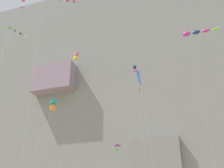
{
  "coord_description": "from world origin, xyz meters",
  "views": [
    {
      "loc": [
        8.01,
        -9.73,
        1.72
      ],
      "look_at": [
        -2.65,
        22.11,
        18.51
      ],
      "focal_mm": 42.44,
      "sensor_mm": 36.0,
      "label": 1
    }
  ],
  "objects_px": {
    "kite_banner_low_center": "(55,19)",
    "kite_diamond_low_left": "(139,79)",
    "kite_banner_upper_mid": "(12,48)",
    "kite_box_low_right": "(76,56)",
    "kite_box_high_left": "(135,70)",
    "kite_windsock_far_right": "(195,33)",
    "kite_delta_mid_right": "(114,151)",
    "kite_box_high_right": "(53,105)"
  },
  "relations": [
    {
      "from": "kite_delta_mid_right",
      "to": "kite_box_high_left",
      "type": "xyz_separation_m",
      "value": [
        4.36,
        0.26,
        15.94
      ]
    },
    {
      "from": "kite_diamond_low_left",
      "to": "kite_delta_mid_right",
      "type": "bearing_deg",
      "value": 121.8
    },
    {
      "from": "kite_banner_upper_mid",
      "to": "kite_diamond_low_left",
      "type": "bearing_deg",
      "value": 13.02
    },
    {
      "from": "kite_diamond_low_left",
      "to": "kite_box_low_right",
      "type": "xyz_separation_m",
      "value": [
        -14.7,
        8.72,
        11.94
      ]
    },
    {
      "from": "kite_banner_low_center",
      "to": "kite_windsock_far_right",
      "type": "distance_m",
      "value": 27.19
    },
    {
      "from": "kite_banner_low_center",
      "to": "kite_banner_upper_mid",
      "type": "relative_size",
      "value": 0.97
    },
    {
      "from": "kite_banner_upper_mid",
      "to": "kite_diamond_low_left",
      "type": "xyz_separation_m",
      "value": [
        19.16,
        4.43,
        -6.48
      ]
    },
    {
      "from": "kite_box_high_right",
      "to": "kite_box_high_left",
      "type": "xyz_separation_m",
      "value": [
        9.92,
        12.89,
        11.3
      ]
    },
    {
      "from": "kite_windsock_far_right",
      "to": "kite_banner_low_center",
      "type": "bearing_deg",
      "value": -132.42
    },
    {
      "from": "kite_delta_mid_right",
      "to": "kite_banner_upper_mid",
      "type": "bearing_deg",
      "value": -123.67
    },
    {
      "from": "kite_banner_low_center",
      "to": "kite_box_low_right",
      "type": "distance_m",
      "value": 20.22
    },
    {
      "from": "kite_banner_low_center",
      "to": "kite_diamond_low_left",
      "type": "xyz_separation_m",
      "value": [
        8.63,
        9.45,
        -5.45
      ]
    },
    {
      "from": "kite_box_high_right",
      "to": "kite_box_high_left",
      "type": "height_order",
      "value": "kite_box_high_left"
    },
    {
      "from": "kite_banner_upper_mid",
      "to": "kite_box_low_right",
      "type": "bearing_deg",
      "value": 71.26
    },
    {
      "from": "kite_box_low_right",
      "to": "kite_windsock_far_right",
      "type": "distance_m",
      "value": 23.73
    },
    {
      "from": "kite_diamond_low_left",
      "to": "kite_box_high_left",
      "type": "bearing_deg",
      "value": 105.04
    },
    {
      "from": "kite_diamond_low_left",
      "to": "kite_box_high_right",
      "type": "height_order",
      "value": "kite_diamond_low_left"
    },
    {
      "from": "kite_delta_mid_right",
      "to": "kite_box_high_right",
      "type": "distance_m",
      "value": 14.56
    },
    {
      "from": "kite_box_low_right",
      "to": "kite_box_high_right",
      "type": "xyz_separation_m",
      "value": [
        1.33,
        -8.76,
        -14.23
      ]
    },
    {
      "from": "kite_box_high_left",
      "to": "kite_windsock_far_right",
      "type": "xyz_separation_m",
      "value": [
        12.44,
        -3.03,
        4.02
      ]
    },
    {
      "from": "kite_box_high_right",
      "to": "kite_windsock_far_right",
      "type": "distance_m",
      "value": 28.84
    },
    {
      "from": "kite_delta_mid_right",
      "to": "kite_diamond_low_left",
      "type": "relative_size",
      "value": 0.6
    },
    {
      "from": "kite_box_high_left",
      "to": "kite_windsock_far_right",
      "type": "relative_size",
      "value": 0.88
    },
    {
      "from": "kite_box_low_right",
      "to": "kite_box_high_left",
      "type": "relative_size",
      "value": 1.1
    },
    {
      "from": "kite_box_high_right",
      "to": "kite_banner_low_center",
      "type": "bearing_deg",
      "value": -63.27
    },
    {
      "from": "kite_box_low_right",
      "to": "kite_box_high_right",
      "type": "bearing_deg",
      "value": -81.39
    },
    {
      "from": "kite_banner_upper_mid",
      "to": "kite_box_high_left",
      "type": "distance_m",
      "value": 23.49
    },
    {
      "from": "kite_banner_low_center",
      "to": "kite_box_high_left",
      "type": "bearing_deg",
      "value": 76.93
    },
    {
      "from": "kite_banner_low_center",
      "to": "kite_banner_upper_mid",
      "type": "height_order",
      "value": "kite_banner_upper_mid"
    },
    {
      "from": "kite_delta_mid_right",
      "to": "kite_windsock_far_right",
      "type": "height_order",
      "value": "kite_windsock_far_right"
    },
    {
      "from": "kite_delta_mid_right",
      "to": "kite_diamond_low_left",
      "type": "bearing_deg",
      "value": -58.2
    },
    {
      "from": "kite_banner_upper_mid",
      "to": "kite_box_high_left",
      "type": "relative_size",
      "value": 1.02
    },
    {
      "from": "kite_diamond_low_left",
      "to": "kite_windsock_far_right",
      "type": "bearing_deg",
      "value": 47.57
    },
    {
      "from": "kite_delta_mid_right",
      "to": "kite_box_low_right",
      "type": "height_order",
      "value": "kite_box_low_right"
    },
    {
      "from": "kite_delta_mid_right",
      "to": "kite_diamond_low_left",
      "type": "height_order",
      "value": "kite_diamond_low_left"
    },
    {
      "from": "kite_banner_low_center",
      "to": "kite_diamond_low_left",
      "type": "relative_size",
      "value": 1.38
    },
    {
      "from": "kite_box_low_right",
      "to": "kite_box_high_left",
      "type": "height_order",
      "value": "kite_box_low_right"
    },
    {
      "from": "kite_banner_upper_mid",
      "to": "kite_box_low_right",
      "type": "relative_size",
      "value": 0.92
    },
    {
      "from": "kite_box_low_right",
      "to": "kite_box_high_left",
      "type": "bearing_deg",
      "value": 20.2
    },
    {
      "from": "kite_banner_upper_mid",
      "to": "kite_windsock_far_right",
      "type": "height_order",
      "value": "kite_windsock_far_right"
    },
    {
      "from": "kite_banner_low_center",
      "to": "kite_box_high_right",
      "type": "xyz_separation_m",
      "value": [
        -4.74,
        9.41,
        -7.75
      ]
    },
    {
      "from": "kite_banner_upper_mid",
      "to": "kite_box_high_left",
      "type": "xyz_separation_m",
      "value": [
        15.7,
        17.29,
        2.52
      ]
    }
  ]
}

